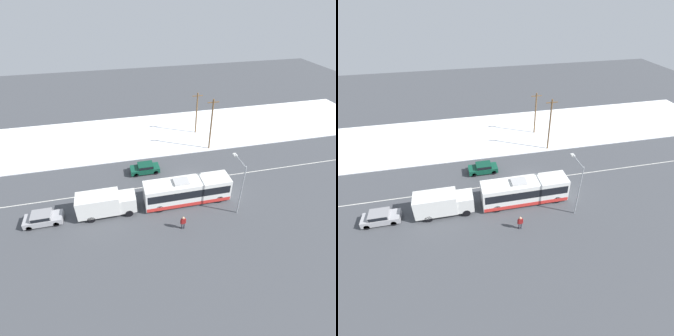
# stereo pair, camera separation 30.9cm
# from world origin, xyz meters

# --- Properties ---
(ground_plane) EXTENTS (120.00, 120.00, 0.00)m
(ground_plane) POSITION_xyz_m (0.00, 0.00, 0.00)
(ground_plane) COLOR #424449
(snow_lot) EXTENTS (80.00, 15.69, 0.12)m
(snow_lot) POSITION_xyz_m (0.00, 14.66, 0.06)
(snow_lot) COLOR white
(snow_lot) RESTS_ON ground_plane
(lane_marking_center) EXTENTS (60.00, 0.12, 0.00)m
(lane_marking_center) POSITION_xyz_m (0.00, 0.00, 0.00)
(lane_marking_center) COLOR silver
(lane_marking_center) RESTS_ON ground_plane
(city_bus) EXTENTS (10.50, 2.57, 3.33)m
(city_bus) POSITION_xyz_m (-1.61, -3.81, 1.63)
(city_bus) COLOR white
(city_bus) RESTS_ON ground_plane
(box_truck) EXTENTS (6.68, 2.30, 2.91)m
(box_truck) POSITION_xyz_m (-11.40, -3.83, 1.62)
(box_truck) COLOR silver
(box_truck) RESTS_ON ground_plane
(sedan_car) EXTENTS (4.10, 1.80, 1.42)m
(sedan_car) POSITION_xyz_m (-5.71, 3.31, 0.78)
(sedan_car) COLOR #0F4733
(sedan_car) RESTS_ON ground_plane
(parked_car_near_truck) EXTENTS (4.14, 1.80, 1.45)m
(parked_car_near_truck) POSITION_xyz_m (-18.38, -3.78, 0.79)
(parked_car_near_truck) COLOR #9E9EA3
(parked_car_near_truck) RESTS_ON ground_plane
(pedestrian_at_stop) EXTENTS (0.64, 0.28, 1.78)m
(pedestrian_at_stop) POSITION_xyz_m (-3.27, -8.07, 1.09)
(pedestrian_at_stop) COLOR #23232D
(pedestrian_at_stop) RESTS_ON ground_plane
(streetlamp) EXTENTS (0.36, 3.06, 6.66)m
(streetlamp) POSITION_xyz_m (3.65, -6.44, 4.32)
(streetlamp) COLOR #9EA3A8
(streetlamp) RESTS_ON ground_plane
(utility_pole_roadside) EXTENTS (1.80, 0.24, 8.45)m
(utility_pole_roadside) POSITION_xyz_m (5.47, 7.52, 4.41)
(utility_pole_roadside) COLOR brown
(utility_pole_roadside) RESTS_ON ground_plane
(utility_pole_snowlot) EXTENTS (1.80, 0.24, 7.40)m
(utility_pole_snowlot) POSITION_xyz_m (5.02, 13.36, 3.88)
(utility_pole_snowlot) COLOR brown
(utility_pole_snowlot) RESTS_ON ground_plane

